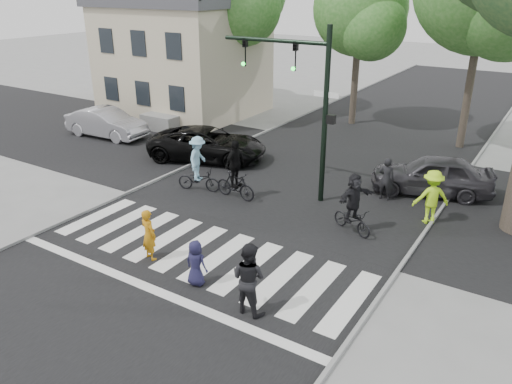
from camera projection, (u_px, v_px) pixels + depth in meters
ground at (182, 268)px, 13.61m from camera, size 120.00×120.00×0.00m
road_stem at (275, 204)px, 17.50m from camera, size 10.00×70.00×0.01m
road_cross at (313, 178)px, 19.83m from camera, size 70.00×10.00×0.01m
curb_left at (166, 176)px, 19.98m from camera, size 0.10×70.00×0.10m
curb_right at (419, 240)px, 14.97m from camera, size 0.10×70.00×0.10m
crosswalk at (197, 257)px, 14.12m from camera, size 10.00×3.85×0.01m
traffic_signal at (303, 89)px, 16.74m from camera, size 4.45×0.29×6.00m
bg_tree_0 at (174, 1)px, 30.48m from camera, size 5.46×5.20×8.97m
bg_tree_2 at (363, 13)px, 25.16m from camera, size 5.04×4.80×8.40m
house at (183, 47)px, 28.71m from camera, size 8.40×8.10×8.82m
pedestrian_woman at (149, 235)px, 13.79m from camera, size 0.61×0.47×1.50m
pedestrian_child at (196, 263)px, 12.64m from camera, size 0.62×0.42×1.24m
pedestrian_adult at (249, 278)px, 11.49m from camera, size 0.91×0.73×1.79m
cyclist_left at (198, 168)px, 18.36m from camera, size 1.74×1.20×2.09m
cyclist_mid at (235, 175)px, 17.68m from camera, size 1.68×1.02×2.16m
cyclist_right at (353, 206)px, 15.27m from camera, size 1.60×1.48×1.92m
car_suv at (208, 144)px, 21.71m from camera, size 5.56×3.82×1.41m
car_silver at (106, 123)px, 24.97m from camera, size 4.45×1.81×1.44m
car_grey at (432, 175)px, 18.17m from camera, size 4.60×2.91×1.46m
bystander_hivis at (431, 197)px, 15.86m from camera, size 1.33×1.21×1.79m
bystander_dark at (386, 179)px, 17.64m from camera, size 0.57×0.38×1.57m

